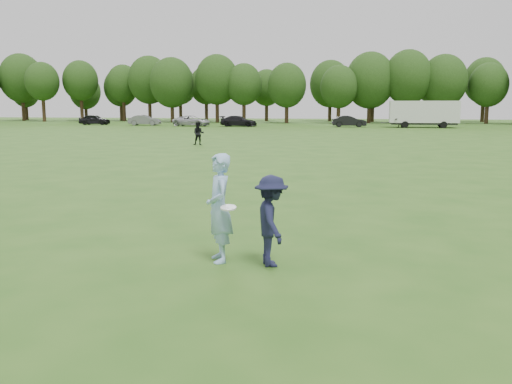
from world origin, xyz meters
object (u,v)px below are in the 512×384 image
(player_far_d, at_px, (401,120))
(defender, at_px, (271,221))
(cargo_trailer, at_px, (424,113))
(car_b, at_px, (145,120))
(car_d, at_px, (239,121))
(car_f, at_px, (349,121))
(car_a, at_px, (95,120))
(car_c, at_px, (192,121))
(thrower, at_px, (219,208))
(player_far_a, at_px, (199,134))

(player_far_d, bearing_deg, defender, -123.33)
(cargo_trailer, bearing_deg, car_b, 179.60)
(defender, bearing_deg, car_d, -7.81)
(player_far_d, xyz_separation_m, car_d, (-19.91, -0.07, -0.26))
(defender, xyz_separation_m, car_b, (-26.96, 59.71, -0.09))
(car_b, height_order, car_f, car_f)
(car_a, height_order, car_c, car_a)
(thrower, bearing_deg, player_far_a, 172.18)
(car_a, bearing_deg, car_c, -102.21)
(defender, bearing_deg, cargo_trailer, -29.51)
(defender, distance_m, player_far_a, 28.44)
(player_far_a, height_order, car_a, player_far_a)
(defender, relative_size, car_a, 0.38)
(car_c, relative_size, cargo_trailer, 0.54)
(car_c, bearing_deg, car_d, -84.54)
(player_far_a, distance_m, car_b, 37.26)
(player_far_d, bearing_deg, car_c, 152.73)
(player_far_a, distance_m, car_c, 33.45)
(thrower, xyz_separation_m, defender, (0.94, -0.08, -0.17))
(car_a, distance_m, car_b, 7.64)
(thrower, relative_size, car_d, 0.41)
(car_f, bearing_deg, thrower, 171.49)
(player_far_d, distance_m, car_c, 26.11)
(player_far_a, bearing_deg, thrower, -81.72)
(car_b, bearing_deg, car_d, -101.86)
(car_f, bearing_deg, car_d, 87.29)
(car_d, distance_m, cargo_trailer, 22.66)
(player_far_a, relative_size, car_a, 0.38)
(thrower, distance_m, defender, 0.95)
(car_b, xyz_separation_m, car_f, (26.91, 0.03, 0.00))
(car_d, bearing_deg, thrower, -164.78)
(car_a, height_order, car_d, car_a)
(cargo_trailer, bearing_deg, thrower, -99.30)
(car_a, xyz_separation_m, cargo_trailer, (43.35, -1.01, 1.07))
(player_far_a, xyz_separation_m, car_a, (-25.11, 33.65, -0.08))
(thrower, bearing_deg, car_b, 178.09)
(car_b, distance_m, car_f, 26.91)
(car_b, bearing_deg, car_c, -106.22)
(car_c, distance_m, car_d, 6.20)
(cargo_trailer, bearing_deg, car_c, -178.21)
(defender, height_order, car_a, defender)
(car_b, relative_size, car_d, 0.90)
(defender, xyz_separation_m, player_far_a, (-9.45, 26.83, 0.01))
(player_far_a, relative_size, player_far_d, 0.84)
(car_a, relative_size, car_c, 0.86)
(defender, xyz_separation_m, car_d, (-13.83, 58.56, -0.11))
(thrower, distance_m, car_d, 59.88)
(car_c, height_order, car_f, car_f)
(player_far_d, bearing_deg, car_f, 142.24)
(car_c, bearing_deg, player_far_d, -84.32)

